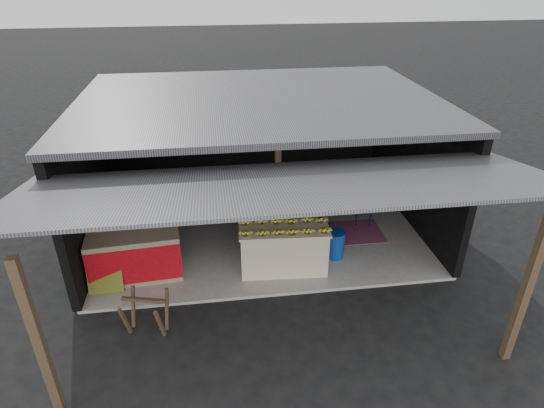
{
  "coord_description": "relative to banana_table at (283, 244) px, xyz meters",
  "views": [
    {
      "loc": [
        -0.97,
        -6.45,
        5.44
      ],
      "look_at": [
        0.13,
        1.54,
        1.1
      ],
      "focal_mm": 30.0,
      "sensor_mm": 36.0,
      "label": 1
    }
  ],
  "objects": [
    {
      "name": "banana_pile",
      "position": [
        -0.0,
        0.0,
        0.56
      ],
      "size": [
        1.64,
        1.05,
        0.19
      ],
      "primitive_type": null,
      "rotation": [
        0.0,
        0.0,
        -0.07
      ],
      "color": "yellow",
      "rests_on": "banana_table"
    },
    {
      "name": "neighbor_stall",
      "position": [
        -2.82,
        0.02,
        0.04
      ],
      "size": [
        1.73,
        0.89,
        1.73
      ],
      "rotation": [
        0.0,
        0.0,
        0.08
      ],
      "color": "#998466",
      "rests_on": "concrete_slab"
    },
    {
      "name": "ground",
      "position": [
        -0.26,
        -0.9,
        -0.53
      ],
      "size": [
        80.0,
        80.0,
        0.0
      ],
      "primitive_type": "plane",
      "color": "black",
      "rests_on": "ground"
    },
    {
      "name": "shophouse",
      "position": [
        -0.26,
        1.92,
        1.57
      ],
      "size": [
        7.4,
        7.29,
        3.02
      ],
      "color": "black",
      "rests_on": "ground"
    },
    {
      "name": "green_signboard",
      "position": [
        -3.33,
        -0.36,
        -0.01
      ],
      "size": [
        0.62,
        0.25,
        0.92
      ],
      "primitive_type": "cube",
      "rotation": [
        -0.23,
        0.0,
        0.0
      ],
      "color": "black",
      "rests_on": "concrete_slab"
    },
    {
      "name": "banana_table",
      "position": [
        0.0,
        0.0,
        0.0
      ],
      "size": [
        1.77,
        1.16,
        0.94
      ],
      "rotation": [
        0.0,
        0.0,
        -0.07
      ],
      "color": "silver",
      "rests_on": "concrete_slab"
    },
    {
      "name": "white_crate",
      "position": [
        0.05,
        0.81,
        0.08
      ],
      "size": [
        1.02,
        0.72,
        1.1
      ],
      "rotation": [
        0.0,
        0.0,
        0.04
      ],
      "color": "white",
      "rests_on": "concrete_slab"
    },
    {
      "name": "plastic_chair",
      "position": [
        2.12,
        1.4,
        -0.0
      ],
      "size": [
        0.49,
        0.49,
        0.8
      ],
      "rotation": [
        0.0,
        0.0,
        -0.36
      ],
      "color": "#0A163A",
      "rests_on": "concrete_slab"
    },
    {
      "name": "sawhorse",
      "position": [
        -2.49,
        -1.49,
        -0.09
      ],
      "size": [
        0.75,
        0.75,
        0.7
      ],
      "rotation": [
        0.0,
        0.0,
        -0.24
      ],
      "color": "#4A3725",
      "rests_on": "ground"
    },
    {
      "name": "concrete_slab",
      "position": [
        -0.26,
        1.6,
        -0.5
      ],
      "size": [
        7.0,
        5.0,
        0.06
      ],
      "primitive_type": "cube",
      "color": "gray",
      "rests_on": "ground"
    },
    {
      "name": "magenta_rug",
      "position": [
        1.64,
        0.97,
        -0.47
      ],
      "size": [
        1.51,
        1.01,
        0.01
      ],
      "primitive_type": "cube",
      "rotation": [
        0.0,
        0.0,
        -0.01
      ],
      "color": "#801C4E",
      "rests_on": "concrete_slab"
    },
    {
      "name": "picture_frames",
      "position": [
        -0.43,
        3.99,
        1.4
      ],
      "size": [
        1.62,
        0.04,
        0.46
      ],
      "color": "black",
      "rests_on": "shophouse"
    },
    {
      "name": "water_barrel",
      "position": [
        1.09,
        0.13,
        -0.19
      ],
      "size": [
        0.38,
        0.38,
        0.56
      ],
      "primitive_type": "cylinder",
      "color": "#0D3794",
      "rests_on": "concrete_slab"
    }
  ]
}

